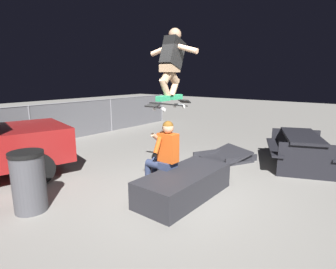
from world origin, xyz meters
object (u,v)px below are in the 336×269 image
object	(u,v)px
kicker_ramp	(224,157)
picnic_table_back	(301,145)
ledge_box_main	(184,185)
skateboard	(170,105)
trash_bin	(29,182)
skater_airborne	(172,61)
person_sitting_on_ledge	(163,153)

from	to	relation	value
kicker_ramp	picnic_table_back	size ratio (longest dim) A/B	0.66
kicker_ramp	picnic_table_back	world-z (taller)	picnic_table_back
ledge_box_main	kicker_ramp	xyz separation A→B (m)	(2.37, 0.42, -0.17)
skateboard	trash_bin	bearing A→B (deg)	142.90
ledge_box_main	skater_airborne	distance (m)	2.05
trash_bin	picnic_table_back	bearing A→B (deg)	-29.96
skateboard	trash_bin	size ratio (longest dim) A/B	1.10
person_sitting_on_ledge	picnic_table_back	world-z (taller)	person_sitting_on_ledge
picnic_table_back	skater_airborne	bearing A→B (deg)	154.30
trash_bin	skater_airborne	bearing A→B (deg)	-36.18
skateboard	picnic_table_back	bearing A→B (deg)	-25.24
ledge_box_main	trash_bin	size ratio (longest dim) A/B	1.95
ledge_box_main	trash_bin	xyz separation A→B (m)	(-1.83, 1.57, 0.25)
person_sitting_on_ledge	skater_airborne	xyz separation A→B (m)	(-0.03, -0.20, 1.55)
skateboard	picnic_table_back	xyz separation A→B (m)	(2.99, -1.41, -1.07)
ledge_box_main	skateboard	bearing A→B (deg)	108.25
person_sitting_on_ledge	kicker_ramp	xyz separation A→B (m)	(2.36, -0.03, -0.64)
skater_airborne	skateboard	bearing A→B (deg)	-177.76
kicker_ramp	trash_bin	distance (m)	4.37
person_sitting_on_ledge	kicker_ramp	size ratio (longest dim) A/B	0.94
kicker_ramp	picnic_table_back	xyz separation A→B (m)	(0.54, -1.58, 0.44)
skater_airborne	picnic_table_back	size ratio (longest dim) A/B	0.54
person_sitting_on_ledge	kicker_ramp	bearing A→B (deg)	-0.80
person_sitting_on_ledge	skateboard	bearing A→B (deg)	-112.83
skateboard	skater_airborne	world-z (taller)	skater_airborne
person_sitting_on_ledge	skater_airborne	distance (m)	1.57
skateboard	kicker_ramp	distance (m)	2.88
person_sitting_on_ledge	trash_bin	size ratio (longest dim) A/B	1.37
person_sitting_on_ledge	picnic_table_back	bearing A→B (deg)	-29.05
skater_airborne	picnic_table_back	bearing A→B (deg)	-25.70
skateboard	person_sitting_on_ledge	bearing A→B (deg)	67.17
skateboard	trash_bin	xyz separation A→B (m)	(-1.75, 1.32, -1.10)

